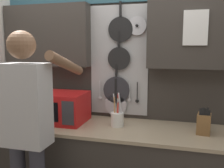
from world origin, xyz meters
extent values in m
cube|color=tan|center=(0.00, 0.00, 0.87)|extent=(2.39, 0.68, 0.03)
cube|color=#38332D|center=(0.00, 0.34, 1.25)|extent=(2.96, 0.04, 2.50)
cube|color=#38332D|center=(-0.71, 0.24, 1.75)|extent=(0.95, 0.16, 0.64)
cube|color=#38332D|center=(0.77, 0.24, 1.75)|extent=(0.81, 0.16, 0.64)
cube|color=#B2B2B2|center=(0.07, 0.32, 1.49)|extent=(0.60, 0.01, 1.12)
cylinder|color=black|center=(0.09, 0.29, 1.81)|extent=(0.25, 0.02, 0.25)
cube|color=black|center=(0.09, 0.28, 2.00)|extent=(0.02, 0.02, 0.15)
cylinder|color=black|center=(0.08, 0.29, 1.51)|extent=(0.23, 0.02, 0.23)
cube|color=black|center=(0.08, 0.28, 1.71)|extent=(0.02, 0.02, 0.16)
cylinder|color=#2D2D33|center=(0.05, 0.29, 1.19)|extent=(0.28, 0.02, 0.28)
cube|color=black|center=(0.05, 0.28, 1.39)|extent=(0.02, 0.02, 0.13)
cylinder|color=#B7B7BC|center=(0.04, 0.29, 1.02)|extent=(0.23, 0.02, 0.23)
cube|color=black|center=(0.04, 0.28, 1.22)|extent=(0.02, 0.02, 0.17)
cylinder|color=silver|center=(0.26, 0.29, 1.84)|extent=(0.18, 0.01, 0.18)
sphere|color=black|center=(0.26, 0.27, 1.84)|extent=(0.03, 0.03, 0.03)
cylinder|color=silver|center=(-0.13, 0.29, 1.19)|extent=(0.01, 0.01, 0.17)
ellipsoid|color=silver|center=(-0.13, 0.29, 1.10)|extent=(0.04, 0.01, 0.03)
cylinder|color=silver|center=(-0.05, 0.29, 1.18)|extent=(0.01, 0.01, 0.20)
ellipsoid|color=silver|center=(-0.05, 0.29, 1.07)|extent=(0.05, 0.01, 0.04)
cylinder|color=red|center=(0.03, 0.29, 1.18)|extent=(0.01, 0.01, 0.19)
ellipsoid|color=red|center=(0.03, 0.29, 1.07)|extent=(0.04, 0.01, 0.04)
cylinder|color=silver|center=(0.11, 0.29, 1.16)|extent=(0.01, 0.01, 0.24)
ellipsoid|color=silver|center=(0.11, 0.29, 1.03)|extent=(0.04, 0.01, 0.04)
cylinder|color=silver|center=(0.19, 0.29, 1.19)|extent=(0.01, 0.01, 0.18)
ellipsoid|color=silver|center=(0.19, 0.29, 1.09)|extent=(0.04, 0.01, 0.03)
cylinder|color=black|center=(0.27, 0.29, 1.19)|extent=(0.01, 0.01, 0.19)
ellipsoid|color=black|center=(0.27, 0.29, 1.08)|extent=(0.04, 0.01, 0.04)
cube|color=white|center=(0.80, 0.15, 1.80)|extent=(0.21, 0.02, 0.31)
cube|color=red|center=(-0.47, 0.02, 1.04)|extent=(0.53, 0.39, 0.29)
cube|color=black|center=(-0.53, -0.18, 1.04)|extent=(0.29, 0.01, 0.18)
cube|color=#333338|center=(-0.28, -0.18, 1.04)|extent=(0.12, 0.01, 0.22)
cube|color=brown|center=(0.90, 0.02, 0.97)|extent=(0.13, 0.16, 0.17)
cylinder|color=black|center=(0.86, -0.02, 1.09)|extent=(0.02, 0.03, 0.06)
cylinder|color=black|center=(0.87, -0.02, 1.09)|extent=(0.02, 0.03, 0.06)
cylinder|color=black|center=(0.88, -0.02, 1.09)|extent=(0.02, 0.03, 0.07)
cylinder|color=black|center=(0.90, -0.02, 1.09)|extent=(0.02, 0.03, 0.06)
cylinder|color=black|center=(0.91, -0.02, 1.09)|extent=(0.02, 0.03, 0.06)
cylinder|color=black|center=(0.92, -0.02, 1.09)|extent=(0.02, 0.03, 0.07)
cylinder|color=black|center=(0.94, -0.02, 1.08)|extent=(0.02, 0.02, 0.05)
cylinder|color=white|center=(0.13, 0.02, 0.95)|extent=(0.12, 0.12, 0.13)
cylinder|color=silver|center=(0.14, 0.02, 1.05)|extent=(0.01, 0.04, 0.22)
cylinder|color=silver|center=(0.16, 0.01, 1.08)|extent=(0.05, 0.02, 0.27)
cylinder|color=tan|center=(0.10, 0.02, 1.05)|extent=(0.03, 0.04, 0.23)
cylinder|color=tan|center=(0.13, 0.02, 1.05)|extent=(0.04, 0.03, 0.22)
cylinder|color=black|center=(0.13, 0.02, 1.07)|extent=(0.03, 0.02, 0.27)
cylinder|color=red|center=(0.14, 0.01, 1.07)|extent=(0.02, 0.01, 0.26)
cylinder|color=silver|center=(0.10, 0.03, 1.07)|extent=(0.05, 0.04, 0.26)
cube|color=#BCBCBC|center=(-0.48, -0.54, 1.18)|extent=(0.38, 0.22, 0.65)
sphere|color=brown|center=(-0.48, -0.54, 1.64)|extent=(0.22, 0.22, 0.22)
cylinder|color=#BCBCBC|center=(-0.71, -0.52, 1.22)|extent=(0.08, 0.17, 0.58)
cylinder|color=brown|center=(-0.25, -0.27, 1.49)|extent=(0.08, 0.57, 0.24)
camera|label=1|loc=(0.68, -2.19, 1.62)|focal=40.00mm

